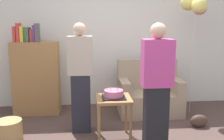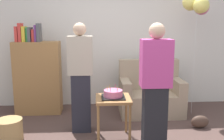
{
  "view_description": "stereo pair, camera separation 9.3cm",
  "coord_description": "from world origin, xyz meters",
  "px_view_note": "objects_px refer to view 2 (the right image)",
  "views": [
    {
      "loc": [
        -0.36,
        -2.99,
        1.63
      ],
      "look_at": [
        -0.04,
        0.65,
        0.95
      ],
      "focal_mm": 41.06,
      "sensor_mm": 36.0,
      "label": 1
    },
    {
      "loc": [
        -0.27,
        -3.0,
        1.63
      ],
      "look_at": [
        -0.04,
        0.65,
        0.95
      ],
      "focal_mm": 41.06,
      "sensor_mm": 36.0,
      "label": 2
    }
  ],
  "objects_px": {
    "bookshelf": "(38,76)",
    "birthday_cake": "(113,94)",
    "couch": "(150,95)",
    "handbag": "(200,122)",
    "balloon_bunch": "(198,5)",
    "person_blowing_candles": "(81,77)",
    "side_table": "(113,104)",
    "wicker_basket": "(10,130)",
    "person_holding_cake": "(155,90)"
  },
  "relations": [
    {
      "from": "couch",
      "to": "person_holding_cake",
      "type": "height_order",
      "value": "person_holding_cake"
    },
    {
      "from": "wicker_basket",
      "to": "birthday_cake",
      "type": "bearing_deg",
      "value": -2.27
    },
    {
      "from": "bookshelf",
      "to": "balloon_bunch",
      "type": "distance_m",
      "value": 3.05
    },
    {
      "from": "birthday_cake",
      "to": "wicker_basket",
      "type": "bearing_deg",
      "value": 177.73
    },
    {
      "from": "side_table",
      "to": "handbag",
      "type": "distance_m",
      "value": 1.48
    },
    {
      "from": "couch",
      "to": "person_holding_cake",
      "type": "distance_m",
      "value": 1.6
    },
    {
      "from": "couch",
      "to": "birthday_cake",
      "type": "bearing_deg",
      "value": -126.06
    },
    {
      "from": "side_table",
      "to": "wicker_basket",
      "type": "distance_m",
      "value": 1.5
    },
    {
      "from": "birthday_cake",
      "to": "balloon_bunch",
      "type": "relative_size",
      "value": 0.15
    },
    {
      "from": "person_holding_cake",
      "to": "handbag",
      "type": "height_order",
      "value": "person_holding_cake"
    },
    {
      "from": "handbag",
      "to": "balloon_bunch",
      "type": "bearing_deg",
      "value": 80.31
    },
    {
      "from": "birthday_cake",
      "to": "balloon_bunch",
      "type": "bearing_deg",
      "value": 32.51
    },
    {
      "from": "person_blowing_candles",
      "to": "balloon_bunch",
      "type": "height_order",
      "value": "balloon_bunch"
    },
    {
      "from": "handbag",
      "to": "couch",
      "type": "bearing_deg",
      "value": 131.52
    },
    {
      "from": "couch",
      "to": "wicker_basket",
      "type": "distance_m",
      "value": 2.41
    },
    {
      "from": "couch",
      "to": "side_table",
      "type": "relative_size",
      "value": 1.8
    },
    {
      "from": "person_holding_cake",
      "to": "wicker_basket",
      "type": "height_order",
      "value": "person_holding_cake"
    },
    {
      "from": "handbag",
      "to": "balloon_bunch",
      "type": "xyz_separation_m",
      "value": [
        0.11,
        0.66,
        1.83
      ]
    },
    {
      "from": "bookshelf",
      "to": "person_blowing_candles",
      "type": "xyz_separation_m",
      "value": [
        0.82,
        -0.86,
        0.14
      ]
    },
    {
      "from": "wicker_basket",
      "to": "balloon_bunch",
      "type": "distance_m",
      "value": 3.56
    },
    {
      "from": "side_table",
      "to": "birthday_cake",
      "type": "xyz_separation_m",
      "value": [
        -0.0,
        0.0,
        0.14
      ]
    },
    {
      "from": "bookshelf",
      "to": "wicker_basket",
      "type": "distance_m",
      "value": 1.26
    },
    {
      "from": "birthday_cake",
      "to": "person_holding_cake",
      "type": "bearing_deg",
      "value": -45.16
    },
    {
      "from": "side_table",
      "to": "person_holding_cake",
      "type": "height_order",
      "value": "person_holding_cake"
    },
    {
      "from": "bookshelf",
      "to": "balloon_bunch",
      "type": "height_order",
      "value": "balloon_bunch"
    },
    {
      "from": "bookshelf",
      "to": "handbag",
      "type": "xyz_separation_m",
      "value": [
        2.67,
        -0.88,
        -0.59
      ]
    },
    {
      "from": "side_table",
      "to": "bookshelf",
      "type": "bearing_deg",
      "value": 137.42
    },
    {
      "from": "couch",
      "to": "handbag",
      "type": "xyz_separation_m",
      "value": [
        0.64,
        -0.72,
        -0.24
      ]
    },
    {
      "from": "handbag",
      "to": "balloon_bunch",
      "type": "height_order",
      "value": "balloon_bunch"
    },
    {
      "from": "side_table",
      "to": "wicker_basket",
      "type": "height_order",
      "value": "side_table"
    },
    {
      "from": "person_blowing_candles",
      "to": "person_holding_cake",
      "type": "distance_m",
      "value": 1.22
    },
    {
      "from": "side_table",
      "to": "balloon_bunch",
      "type": "relative_size",
      "value": 0.29
    },
    {
      "from": "couch",
      "to": "side_table",
      "type": "height_order",
      "value": "couch"
    },
    {
      "from": "side_table",
      "to": "balloon_bunch",
      "type": "distance_m",
      "value": 2.27
    },
    {
      "from": "handbag",
      "to": "bookshelf",
      "type": "bearing_deg",
      "value": 161.75
    },
    {
      "from": "couch",
      "to": "birthday_cake",
      "type": "relative_size",
      "value": 3.44
    },
    {
      "from": "couch",
      "to": "bookshelf",
      "type": "relative_size",
      "value": 0.68
    },
    {
      "from": "birthday_cake",
      "to": "handbag",
      "type": "bearing_deg",
      "value": 12.14
    },
    {
      "from": "couch",
      "to": "balloon_bunch",
      "type": "xyz_separation_m",
      "value": [
        0.75,
        -0.07,
        1.59
      ]
    },
    {
      "from": "birthday_cake",
      "to": "wicker_basket",
      "type": "xyz_separation_m",
      "value": [
        -1.45,
        0.06,
        -0.51
      ]
    },
    {
      "from": "handbag",
      "to": "side_table",
      "type": "bearing_deg",
      "value": -167.86
    },
    {
      "from": "bookshelf",
      "to": "birthday_cake",
      "type": "height_order",
      "value": "bookshelf"
    },
    {
      "from": "birthday_cake",
      "to": "handbag",
      "type": "distance_m",
      "value": 1.52
    },
    {
      "from": "birthday_cake",
      "to": "handbag",
      "type": "height_order",
      "value": "birthday_cake"
    },
    {
      "from": "side_table",
      "to": "birthday_cake",
      "type": "bearing_deg",
      "value": 120.26
    },
    {
      "from": "bookshelf",
      "to": "handbag",
      "type": "height_order",
      "value": "bookshelf"
    },
    {
      "from": "bookshelf",
      "to": "balloon_bunch",
      "type": "xyz_separation_m",
      "value": [
        2.78,
        -0.22,
        1.24
      ]
    },
    {
      "from": "person_holding_cake",
      "to": "side_table",
      "type": "bearing_deg",
      "value": -48.13
    },
    {
      "from": "balloon_bunch",
      "to": "side_table",
      "type": "bearing_deg",
      "value": -147.49
    },
    {
      "from": "side_table",
      "to": "handbag",
      "type": "xyz_separation_m",
      "value": [
        1.39,
        0.3,
        -0.42
      ]
    }
  ]
}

